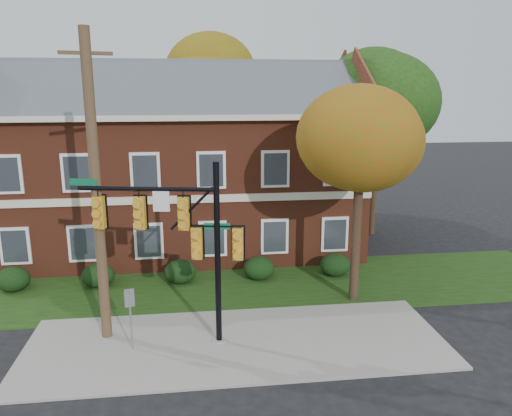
{
  "coord_description": "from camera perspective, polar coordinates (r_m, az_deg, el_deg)",
  "views": [
    {
      "loc": [
        -1.28,
        -14.17,
        8.4
      ],
      "look_at": [
        0.89,
        3.0,
        4.21
      ],
      "focal_mm": 35.0,
      "sensor_mm": 36.0,
      "label": 1
    }
  ],
  "objects": [
    {
      "name": "tree_near_right",
      "position": [
        19.25,
        12.7,
        8.13
      ],
      "size": [
        4.5,
        4.25,
        8.58
      ],
      "color": "black",
      "rests_on": "ground"
    },
    {
      "name": "hedge_far_right",
      "position": [
        23.17,
        9.03,
        -6.43
      ],
      "size": [
        1.4,
        1.26,
        1.05
      ],
      "primitive_type": "ellipsoid",
      "color": "black",
      "rests_on": "ground"
    },
    {
      "name": "sidewalk",
      "position": [
        17.37,
        -2.17,
        -15.17
      ],
      "size": [
        14.0,
        5.0,
        0.08
      ],
      "primitive_type": "cube",
      "color": "gray",
      "rests_on": "ground"
    },
    {
      "name": "hedge_far_left",
      "position": [
        23.6,
        -26.04,
        -7.32
      ],
      "size": [
        1.4,
        1.26,
        1.05
      ],
      "primitive_type": "ellipsoid",
      "color": "black",
      "rests_on": "ground"
    },
    {
      "name": "hedge_right",
      "position": [
        22.48,
        0.36,
        -6.89
      ],
      "size": [
        1.4,
        1.26,
        1.05
      ],
      "primitive_type": "ellipsoid",
      "color": "black",
      "rests_on": "ground"
    },
    {
      "name": "ground",
      "position": [
        16.52,
        -1.85,
        -16.95
      ],
      "size": [
        120.0,
        120.0,
        0.0
      ],
      "primitive_type": "plane",
      "color": "black",
      "rests_on": "ground"
    },
    {
      "name": "grass_strip",
      "position": [
        21.88,
        -3.35,
        -8.93
      ],
      "size": [
        30.0,
        6.0,
        0.04
      ],
      "primitive_type": "cube",
      "color": "#193811",
      "rests_on": "ground"
    },
    {
      "name": "tree_far_rear",
      "position": [
        33.97,
        -6.35,
        14.28
      ],
      "size": [
        6.84,
        6.46,
        11.52
      ],
      "color": "black",
      "rests_on": "ground"
    },
    {
      "name": "utility_pole",
      "position": [
        16.78,
        -17.79,
        1.87
      ],
      "size": [
        1.55,
        0.56,
        10.2
      ],
      "rotation": [
        0.0,
        0.0,
        0.29
      ],
      "color": "#493722",
      "rests_on": "ground"
    },
    {
      "name": "tree_right_rear",
      "position": [
        28.98,
        14.6,
        12.64
      ],
      "size": [
        6.3,
        5.95,
        10.62
      ],
      "color": "black",
      "rests_on": "ground"
    },
    {
      "name": "hedge_left",
      "position": [
        22.7,
        -17.59,
        -7.35
      ],
      "size": [
        1.4,
        1.26,
        1.05
      ],
      "primitive_type": "ellipsoid",
      "color": "black",
      "rests_on": "ground"
    },
    {
      "name": "hedge_center",
      "position": [
        22.32,
        -8.66,
        -7.21
      ],
      "size": [
        1.4,
        1.26,
        1.05
      ],
      "primitive_type": "ellipsoid",
      "color": "black",
      "rests_on": "ground"
    },
    {
      "name": "sign_post",
      "position": [
        16.81,
        -14.19,
        -11.16
      ],
      "size": [
        0.31,
        0.11,
        2.17
      ],
      "rotation": [
        0.0,
        0.0,
        0.22
      ],
      "color": "slate",
      "rests_on": "ground"
    },
    {
      "name": "traffic_signal",
      "position": [
        16.17,
        -8.36,
        -2.94
      ],
      "size": [
        5.47,
        1.15,
        6.17
      ],
      "rotation": [
        0.0,
        0.0,
        -0.18
      ],
      "color": "gray",
      "rests_on": "ground"
    },
    {
      "name": "apartment_building",
      "position": [
        26.35,
        -8.76,
        6.02
      ],
      "size": [
        18.8,
        8.8,
        9.74
      ],
      "color": "maroon",
      "rests_on": "ground"
    }
  ]
}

